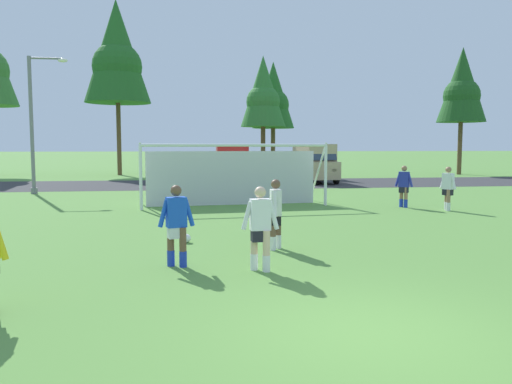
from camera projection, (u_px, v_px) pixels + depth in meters
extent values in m
plane|color=#598C3D|center=(242.00, 203.00, 21.30)|extent=(400.00, 400.00, 0.00)
cube|color=#333335|center=(222.00, 184.00, 32.20)|extent=(52.00, 8.40, 0.01)
sphere|color=white|center=(186.00, 238.00, 12.67)|extent=(0.22, 0.22, 0.22)
sphere|color=black|center=(186.00, 238.00, 12.67)|extent=(0.08, 0.08, 0.08)
sphere|color=red|center=(189.00, 238.00, 12.68)|extent=(0.07, 0.07, 0.07)
cylinder|color=white|center=(326.00, 175.00, 20.59)|extent=(0.12, 0.12, 2.44)
cylinder|color=white|center=(141.00, 178.00, 18.99)|extent=(0.12, 0.12, 2.44)
cylinder|color=white|center=(237.00, 145.00, 19.67)|extent=(7.31, 0.70, 0.12)
cylinder|color=white|center=(318.00, 171.00, 21.45)|extent=(0.24, 1.94, 2.46)
cylinder|color=white|center=(141.00, 173.00, 19.85)|extent=(0.24, 1.94, 2.46)
cube|color=silver|center=(232.00, 178.00, 20.77)|extent=(6.94, 0.59, 2.20)
cylinder|color=yellow|center=(0.00, 241.00, 7.13)|extent=(0.24, 0.11, 0.55)
cylinder|color=#936B4C|center=(448.00, 200.00, 18.80)|extent=(0.14, 0.14, 0.80)
cylinder|color=#936B4C|center=(446.00, 200.00, 19.06)|extent=(0.14, 0.14, 0.80)
cylinder|color=white|center=(448.00, 207.00, 18.82)|extent=(0.15, 0.15, 0.32)
cylinder|color=white|center=(446.00, 206.00, 19.08)|extent=(0.15, 0.15, 0.32)
cube|color=black|center=(448.00, 191.00, 18.90)|extent=(0.35, 0.40, 0.28)
cube|color=white|center=(448.00, 181.00, 18.87)|extent=(0.39, 0.45, 0.60)
sphere|color=#936B4C|center=(448.00, 170.00, 18.83)|extent=(0.22, 0.22, 0.22)
cylinder|color=white|center=(453.00, 182.00, 18.64)|extent=(0.19, 0.24, 0.55)
cylinder|color=white|center=(443.00, 181.00, 19.09)|extent=(0.19, 0.24, 0.55)
cylinder|color=beige|center=(254.00, 250.00, 9.87)|extent=(0.14, 0.14, 0.80)
cylinder|color=beige|center=(266.00, 251.00, 9.73)|extent=(0.14, 0.14, 0.80)
cylinder|color=white|center=(254.00, 262.00, 9.89)|extent=(0.15, 0.15, 0.32)
cylinder|color=white|center=(266.00, 264.00, 9.75)|extent=(0.15, 0.15, 0.32)
cube|color=black|center=(260.00, 234.00, 9.77)|extent=(0.35, 0.24, 0.28)
cube|color=white|center=(260.00, 215.00, 9.74)|extent=(0.40, 0.27, 0.60)
sphere|color=beige|center=(260.00, 192.00, 9.70)|extent=(0.22, 0.22, 0.22)
cylinder|color=white|center=(247.00, 216.00, 9.72)|extent=(0.24, 0.11, 0.55)
cylinder|color=white|center=(273.00, 215.00, 9.75)|extent=(0.24, 0.11, 0.55)
cylinder|color=brown|center=(171.00, 246.00, 10.19)|extent=(0.14, 0.14, 0.80)
cylinder|color=brown|center=(183.00, 247.00, 10.11)|extent=(0.14, 0.14, 0.80)
cylinder|color=#1E38B7|center=(171.00, 258.00, 10.21)|extent=(0.15, 0.15, 0.32)
cylinder|color=#1E38B7|center=(183.00, 259.00, 10.13)|extent=(0.15, 0.15, 0.32)
cube|color=silver|center=(177.00, 231.00, 10.12)|extent=(0.39, 0.30, 0.28)
cube|color=blue|center=(176.00, 212.00, 10.09)|extent=(0.43, 0.34, 0.60)
sphere|color=brown|center=(176.00, 191.00, 10.05)|extent=(0.22, 0.22, 0.22)
cylinder|color=blue|center=(163.00, 214.00, 10.02)|extent=(0.25, 0.15, 0.55)
cylinder|color=blue|center=(189.00, 213.00, 10.15)|extent=(0.25, 0.15, 0.55)
cylinder|color=#936B4C|center=(406.00, 197.00, 19.87)|extent=(0.14, 0.14, 0.80)
cylinder|color=#936B4C|center=(401.00, 197.00, 20.05)|extent=(0.14, 0.14, 0.80)
cylinder|color=#1E38B7|center=(406.00, 203.00, 19.89)|extent=(0.15, 0.15, 0.32)
cylinder|color=#1E38B7|center=(401.00, 203.00, 20.08)|extent=(0.15, 0.15, 0.32)
cube|color=black|center=(404.00, 189.00, 19.93)|extent=(0.40, 0.38, 0.28)
cube|color=#232D99|center=(404.00, 179.00, 19.90)|extent=(0.45, 0.42, 0.60)
sphere|color=#936B4C|center=(404.00, 168.00, 19.86)|extent=(0.22, 0.22, 0.22)
cylinder|color=#232D99|center=(410.00, 180.00, 19.74)|extent=(0.24, 0.21, 0.55)
cylinder|color=#232D99|center=(398.00, 180.00, 20.06)|extent=(0.24, 0.21, 0.55)
cylinder|color=brown|center=(273.00, 233.00, 11.76)|extent=(0.14, 0.14, 0.80)
cylinder|color=brown|center=(278.00, 231.00, 11.97)|extent=(0.14, 0.14, 0.80)
cylinder|color=white|center=(273.00, 243.00, 11.78)|extent=(0.15, 0.15, 0.32)
cylinder|color=white|center=(278.00, 242.00, 11.99)|extent=(0.15, 0.15, 0.32)
cube|color=black|center=(276.00, 219.00, 11.83)|extent=(0.24, 0.35, 0.28)
cube|color=silver|center=(276.00, 202.00, 11.80)|extent=(0.26, 0.39, 0.60)
sphere|color=brown|center=(276.00, 184.00, 11.76)|extent=(0.22, 0.22, 0.22)
cylinder|color=silver|center=(275.00, 205.00, 11.55)|extent=(0.10, 0.23, 0.55)
cylinder|color=silver|center=(276.00, 202.00, 12.05)|extent=(0.10, 0.23, 0.55)
cube|color=black|center=(176.00, 173.00, 32.61)|extent=(1.83, 4.21, 0.76)
cube|color=black|center=(176.00, 162.00, 32.70)|extent=(1.67, 2.11, 0.64)
cube|color=#28384C|center=(175.00, 162.00, 31.74)|extent=(1.53, 0.33, 0.55)
cube|color=#28384C|center=(189.00, 161.00, 32.82)|extent=(0.05, 1.79, 0.45)
cube|color=white|center=(184.00, 173.00, 30.65)|extent=(0.28, 0.08, 0.20)
cube|color=white|center=(167.00, 174.00, 30.50)|extent=(0.28, 0.08, 0.20)
cube|color=#B21414|center=(183.00, 170.00, 34.71)|extent=(0.28, 0.08, 0.20)
cube|color=#B21414|center=(168.00, 170.00, 34.56)|extent=(0.28, 0.08, 0.20)
cylinder|color=black|center=(190.00, 180.00, 31.50)|extent=(0.24, 0.64, 0.64)
cylinder|color=black|center=(161.00, 180.00, 31.23)|extent=(0.24, 0.64, 0.64)
cylinder|color=black|center=(189.00, 177.00, 34.06)|extent=(0.24, 0.64, 0.64)
cylinder|color=black|center=(162.00, 177.00, 33.79)|extent=(0.24, 0.64, 0.64)
cube|color=red|center=(232.00, 171.00, 31.02)|extent=(2.16, 4.88, 1.10)
cube|color=red|center=(231.00, 153.00, 31.12)|extent=(1.98, 4.17, 1.10)
cube|color=#28384C|center=(233.00, 154.00, 29.17)|extent=(1.68, 0.53, 0.91)
cube|color=#28384C|center=(246.00, 153.00, 31.21)|extent=(0.19, 3.48, 0.77)
cube|color=white|center=(243.00, 172.00, 28.73)|extent=(0.28, 0.09, 0.20)
cube|color=white|center=(224.00, 172.00, 28.63)|extent=(0.28, 0.09, 0.20)
cube|color=#B21414|center=(238.00, 169.00, 33.41)|extent=(0.28, 0.09, 0.20)
cube|color=#B21414|center=(222.00, 169.00, 33.30)|extent=(0.28, 0.09, 0.20)
cylinder|color=black|center=(250.00, 182.00, 29.70)|extent=(0.27, 0.65, 0.64)
cylinder|color=black|center=(216.00, 182.00, 29.50)|extent=(0.27, 0.65, 0.64)
cylinder|color=black|center=(246.00, 178.00, 32.65)|extent=(0.27, 0.65, 0.64)
cylinder|color=black|center=(215.00, 179.00, 32.45)|extent=(0.27, 0.65, 0.64)
cube|color=maroon|center=(269.00, 173.00, 32.39)|extent=(2.09, 4.32, 0.76)
cube|color=maroon|center=(269.00, 162.00, 32.48)|extent=(1.80, 2.21, 0.64)
cube|color=#28384C|center=(271.00, 162.00, 31.52)|extent=(1.55, 0.42, 0.55)
cube|color=#28384C|center=(282.00, 162.00, 32.54)|extent=(0.17, 1.78, 0.45)
cube|color=white|center=(281.00, 174.00, 30.38)|extent=(0.28, 0.10, 0.20)
cube|color=white|center=(265.00, 174.00, 30.31)|extent=(0.28, 0.10, 0.20)
cube|color=#B21414|center=(274.00, 170.00, 34.47)|extent=(0.28, 0.10, 0.20)
cube|color=#B21414|center=(259.00, 170.00, 34.40)|extent=(0.28, 0.10, 0.20)
cylinder|color=black|center=(286.00, 180.00, 31.20)|extent=(0.28, 0.66, 0.64)
cylinder|color=black|center=(257.00, 180.00, 31.07)|extent=(0.28, 0.66, 0.64)
cylinder|color=black|center=(281.00, 177.00, 33.78)|extent=(0.28, 0.66, 0.64)
cylinder|color=black|center=(254.00, 177.00, 33.66)|extent=(0.28, 0.66, 0.64)
cube|color=tan|center=(314.00, 169.00, 33.24)|extent=(2.14, 4.87, 1.10)
cube|color=tan|center=(314.00, 153.00, 33.34)|extent=(1.96, 4.17, 1.10)
cube|color=#28384C|center=(323.00, 153.00, 31.41)|extent=(1.68, 0.52, 0.91)
cube|color=#28384C|center=(327.00, 153.00, 33.50)|extent=(0.17, 3.48, 0.77)
cube|color=white|center=(334.00, 170.00, 31.02)|extent=(0.28, 0.09, 0.20)
cube|color=white|center=(317.00, 170.00, 30.83)|extent=(0.28, 0.09, 0.20)
cube|color=#B21414|center=(312.00, 167.00, 35.64)|extent=(0.28, 0.09, 0.20)
cube|color=#B21414|center=(297.00, 167.00, 35.45)|extent=(0.28, 0.09, 0.20)
cylinder|color=black|center=(336.00, 179.00, 32.01)|extent=(0.26, 0.65, 0.64)
cylinder|color=black|center=(306.00, 179.00, 31.66)|extent=(0.26, 0.65, 0.64)
cylinder|color=black|center=(322.00, 176.00, 34.92)|extent=(0.26, 0.65, 0.64)
cylinder|color=black|center=(294.00, 177.00, 34.57)|extent=(0.26, 0.65, 0.64)
cylinder|color=brown|center=(119.00, 139.00, 41.75)|extent=(0.36, 0.36, 5.91)
cone|color=#236023|center=(117.00, 51.00, 41.11)|extent=(5.32, 5.32, 8.28)
sphere|color=#236023|center=(117.00, 67.00, 41.22)|extent=(3.99, 3.99, 3.99)
cylinder|color=brown|center=(263.00, 152.00, 39.79)|extent=(0.36, 0.36, 3.90)
cone|color=#2D702D|center=(263.00, 91.00, 39.37)|extent=(3.51, 3.51, 5.46)
sphere|color=#2D702D|center=(263.00, 102.00, 39.44)|extent=(2.63, 2.63, 2.63)
cylinder|color=brown|center=(273.00, 152.00, 42.05)|extent=(0.36, 0.36, 3.86)
cone|color=#236023|center=(273.00, 95.00, 41.63)|extent=(3.48, 3.48, 5.41)
sphere|color=#236023|center=(273.00, 105.00, 41.71)|extent=(2.61, 2.61, 2.61)
cylinder|color=brown|center=(460.00, 148.00, 42.67)|extent=(0.36, 0.36, 4.40)
cone|color=#1E511E|center=(462.00, 85.00, 42.19)|extent=(3.96, 3.96, 6.15)
sphere|color=#1E511E|center=(462.00, 96.00, 42.28)|extent=(2.97, 2.97, 2.97)
cylinder|color=slate|center=(32.00, 126.00, 25.38)|extent=(0.18, 0.18, 6.84)
cylinder|color=slate|center=(34.00, 191.00, 25.68)|extent=(0.32, 0.32, 0.30)
cylinder|color=slate|center=(46.00, 58.00, 25.19)|extent=(1.60, 0.10, 0.10)
ellipsoid|color=white|center=(63.00, 60.00, 25.31)|extent=(0.48, 0.28, 0.20)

